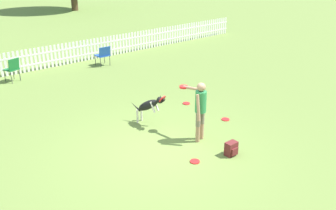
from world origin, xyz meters
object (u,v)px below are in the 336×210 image
Objects in this scene: frisbee_midfield at (225,119)px; leaping_dog at (149,105)px; frisbee_near_handler at (186,103)px; frisbee_near_dog at (195,161)px; handler_person at (200,105)px; backpack_on_grass at (231,149)px; folding_chair_center at (13,68)px; folding_chair_green_right at (103,54)px.

leaping_dog is at bearing 148.70° from frisbee_midfield.
frisbee_near_dog is (-2.22, -2.71, 0.00)m from frisbee_near_handler.
frisbee_midfield is (1.44, 0.37, -0.95)m from handler_person.
folding_chair_center is (-2.06, 8.66, 0.37)m from backpack_on_grass.
folding_chair_center is (-3.40, 5.64, 0.52)m from frisbee_near_handler.
folding_chair_green_right is (2.40, 8.01, 0.48)m from frisbee_near_dog.
handler_person is 1.60m from leaping_dog.
frisbee_midfield is at bearing 89.70° from folding_chair_green_right.
handler_person is 1.32m from backpack_on_grass.
frisbee_near_handler is 0.25× the size of folding_chair_center.
frisbee_near_handler and frisbee_near_dog have the same top height.
folding_chair_center is at bearing -4.47° from folding_chair_green_right.
frisbee_midfield is 8.04m from folding_chair_center.
frisbee_midfield is (1.86, -1.13, -0.58)m from leaping_dog.
handler_person is at bearing 41.50° from frisbee_near_dog.
frisbee_near_handler is at bearing 39.40° from handler_person.
backpack_on_grass is at bearing -102.89° from handler_person.
backpack_on_grass is at bearing -134.29° from frisbee_midfield.
leaping_dog is 6.32m from folding_chair_center.
folding_chair_green_right reaches higher than frisbee_midfield.
handler_person is 1.87× the size of folding_chair_green_right.
folding_chair_center reaches higher than frisbee_near_dog.
backpack_on_grass is (0.05, -1.05, -0.79)m from handler_person.
frisbee_near_dog is (-0.83, -0.73, -0.95)m from handler_person.
leaping_dog is 1.31× the size of folding_chair_center.
frisbee_near_handler is at bearing 50.71° from frisbee_near_dog.
folding_chair_green_right is (3.59, -0.33, -0.04)m from folding_chair_center.
folding_chair_green_right is at bearing 88.01° from frisbee_near_handler.
leaping_dog is 2.34m from frisbee_near_dog.
frisbee_midfield is at bearing -1.04° from handler_person.
folding_chair_green_right is at bearing 88.87° from frisbee_midfield.
leaping_dog is at bearing 79.75° from frisbee_near_dog.
frisbee_near_handler is 5.33m from folding_chair_green_right.
backpack_on_grass is 0.38× the size of folding_chair_center.
folding_chair_green_right reaches higher than backpack_on_grass.
backpack_on_grass is (-1.34, -3.03, 0.15)m from frisbee_near_handler.
leaping_dog is (-0.42, 1.50, -0.37)m from handler_person.
leaping_dog is 5.15× the size of frisbee_near_handler.
frisbee_near_dog is at bearing 64.25° from leaping_dog.
backpack_on_grass reaches higher than frisbee_midfield.
frisbee_near_dog is 0.67× the size of backpack_on_grass.
leaping_dog is 3.45× the size of backpack_on_grass.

